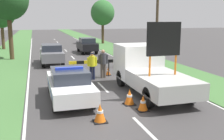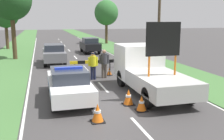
{
  "view_description": "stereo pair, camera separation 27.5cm",
  "coord_description": "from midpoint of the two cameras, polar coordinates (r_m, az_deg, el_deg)",
  "views": [
    {
      "loc": [
        -3.45,
        -10.95,
        3.71
      ],
      "look_at": [
        0.29,
        1.72,
        1.1
      ],
      "focal_mm": 42.0,
      "sensor_mm": 36.0,
      "label": 1
    },
    {
      "loc": [
        -3.18,
        -11.02,
        3.71
      ],
      "look_at": [
        0.29,
        1.72,
        1.1
      ],
      "focal_mm": 42.0,
      "sensor_mm": 36.0,
      "label": 2
    }
  ],
  "objects": [
    {
      "name": "roadside_tree_mid_left",
      "position": [
        34.51,
        -22.02,
        11.24
      ],
      "size": [
        3.2,
        3.2,
        5.94
      ],
      "color": "#4C3823",
      "rests_on": "ground"
    },
    {
      "name": "utility_pole",
      "position": [
        19.83,
        10.6,
        10.78
      ],
      "size": [
        1.2,
        0.2,
        7.04
      ],
      "color": "#473828",
      "rests_on": "ground"
    },
    {
      "name": "grass_verge_right",
      "position": [
        32.56,
        1.45,
        4.65
      ],
      "size": [
        3.86,
        120.0,
        0.03
      ],
      "color": "#427038",
      "rests_on": "ground"
    },
    {
      "name": "pedestrian_civilian",
      "position": [
        16.42,
        -1.24,
        1.88
      ],
      "size": [
        0.65,
        0.41,
        1.8
      ],
      "rotation": [
        0.0,
        0.0,
        -0.08
      ],
      "color": "brown",
      "rests_on": "ground"
    },
    {
      "name": "police_officer",
      "position": [
        16.01,
        -3.66,
        1.42
      ],
      "size": [
        0.61,
        0.39,
        1.69
      ],
      "rotation": [
        0.0,
        0.0,
        3.41
      ],
      "color": "#191E38",
      "rests_on": "ground"
    },
    {
      "name": "traffic_cone_near_truck",
      "position": [
        9.63,
        -2.33,
        -9.31
      ],
      "size": [
        0.5,
        0.5,
        0.69
      ],
      "color": "black",
      "rests_on": "ground"
    },
    {
      "name": "queued_car_sedan_black",
      "position": [
        28.86,
        -4.55,
        5.45
      ],
      "size": [
        1.7,
        4.15,
        1.63
      ],
      "rotation": [
        0.0,
        0.0,
        3.14
      ],
      "color": "black",
      "rests_on": "ground"
    },
    {
      "name": "traffic_cone_centre_front",
      "position": [
        17.37,
        -0.15,
        -0.31
      ],
      "size": [
        0.37,
        0.37,
        0.51
      ],
      "color": "black",
      "rests_on": "ground"
    },
    {
      "name": "grass_verge_left",
      "position": [
        31.32,
        -20.05,
        3.72
      ],
      "size": [
        3.86,
        120.0,
        0.03
      ],
      "color": "#427038",
      "rests_on": "ground"
    },
    {
      "name": "lane_markings",
      "position": [
        24.0,
        -7.12,
        2.21
      ],
      "size": [
        7.99,
        57.54,
        0.01
      ],
      "color": "silver",
      "rests_on": "ground"
    },
    {
      "name": "traffic_cone_behind_barrier",
      "position": [
        10.81,
        7.17,
        -7.19
      ],
      "size": [
        0.47,
        0.47,
        0.64
      ],
      "color": "black",
      "rests_on": "ground"
    },
    {
      "name": "roadside_tree_near_left",
      "position": [
        39.3,
        -1.04,
        12.32
      ],
      "size": [
        3.48,
        3.48,
        6.36
      ],
      "color": "#4C3823",
      "rests_on": "ground"
    },
    {
      "name": "ground_plane",
      "position": [
        12.06,
        1.48,
        -6.74
      ],
      "size": [
        160.0,
        160.0,
        0.0
      ],
      "primitive_type": "plane",
      "color": "#3D3A3A"
    },
    {
      "name": "police_car",
      "position": [
        12.25,
        -8.75,
        -2.95
      ],
      "size": [
        1.79,
        4.87,
        1.55
      ],
      "rotation": [
        0.0,
        0.0,
        -0.04
      ],
      "color": "white",
      "rests_on": "ground"
    },
    {
      "name": "queued_car_suv_grey",
      "position": [
        22.18,
        -12.2,
        3.53
      ],
      "size": [
        1.73,
        4.52,
        1.63
      ],
      "rotation": [
        0.0,
        0.0,
        3.14
      ],
      "color": "slate",
      "rests_on": "ground"
    },
    {
      "name": "road_barrier",
      "position": [
        16.67,
        -3.79,
        1.48
      ],
      "size": [
        2.86,
        0.08,
        1.1
      ],
      "rotation": [
        0.0,
        0.0,
        -0.12
      ],
      "color": "black",
      "rests_on": "ground"
    },
    {
      "name": "traffic_cone_near_police",
      "position": [
        11.5,
        4.28,
        -5.89
      ],
      "size": [
        0.5,
        0.5,
        0.69
      ],
      "color": "black",
      "rests_on": "ground"
    },
    {
      "name": "work_truck",
      "position": [
        13.55,
        8.26,
        0.12
      ],
      "size": [
        2.24,
        5.93,
        3.56
      ],
      "rotation": [
        0.0,
        0.0,
        3.15
      ],
      "color": "white",
      "rests_on": "ground"
    }
  ]
}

